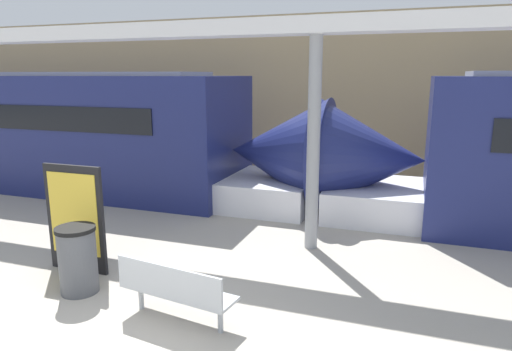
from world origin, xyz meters
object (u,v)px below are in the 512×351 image
Objects in this scene: bench_near at (174,288)px; poster_board at (75,218)px; support_column_near at (313,146)px; trash_bin at (78,260)px.

bench_near is 0.93× the size of poster_board.
support_column_near reaches higher than bench_near.
trash_bin is 0.89m from poster_board.
poster_board reaches higher than bench_near.
trash_bin is at bearing -134.48° from support_column_near.
poster_board is 4.15m from support_column_near.
poster_board is (-2.28, 0.92, 0.41)m from bench_near.
trash_bin is 0.26× the size of support_column_near.
support_column_near is at bearing 34.02° from poster_board.
bench_near is at bearing -9.89° from trash_bin.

